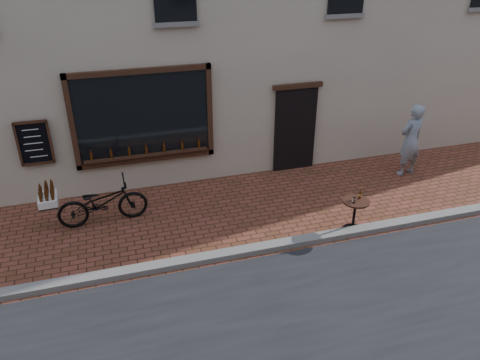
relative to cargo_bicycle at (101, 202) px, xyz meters
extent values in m
plane|color=#562E1B|center=(3.06, -2.16, -0.51)|extent=(90.00, 90.00, 0.00)
cube|color=slate|center=(3.06, -1.96, -0.45)|extent=(90.00, 0.25, 0.12)
cube|color=black|center=(1.16, 1.29, 1.34)|extent=(3.00, 0.06, 2.00)
cube|color=black|center=(1.16, 1.27, 2.40)|extent=(3.24, 0.10, 0.12)
cube|color=black|center=(1.16, 1.27, 0.28)|extent=(3.24, 0.10, 0.12)
cube|color=black|center=(-0.40, 1.27, 1.34)|extent=(0.12, 0.10, 2.24)
cube|color=black|center=(2.72, 1.27, 1.34)|extent=(0.12, 0.10, 2.24)
cube|color=black|center=(1.16, 1.22, 0.41)|extent=(2.90, 0.16, 0.05)
cube|color=black|center=(4.96, 1.30, 0.59)|extent=(1.10, 0.10, 2.20)
cube|color=black|center=(4.96, 1.27, 1.75)|extent=(1.30, 0.10, 0.12)
cube|color=black|center=(-1.24, 1.28, 0.99)|extent=(0.62, 0.04, 0.92)
cylinder|color=#3D1C07|center=(-0.09, 1.22, 0.53)|extent=(0.06, 0.06, 0.19)
cylinder|color=#3D1C07|center=(0.33, 1.22, 0.53)|extent=(0.06, 0.06, 0.19)
cylinder|color=#3D1C07|center=(0.75, 1.22, 0.53)|extent=(0.06, 0.06, 0.19)
cylinder|color=#3D1C07|center=(1.16, 1.22, 0.53)|extent=(0.06, 0.06, 0.19)
cylinder|color=#3D1C07|center=(1.58, 1.22, 0.53)|extent=(0.06, 0.06, 0.19)
cylinder|color=#3D1C07|center=(2.00, 1.22, 0.53)|extent=(0.06, 0.06, 0.19)
cylinder|color=#3D1C07|center=(2.41, 1.22, 0.53)|extent=(0.06, 0.06, 0.19)
imported|color=black|center=(0.04, 0.00, -0.01)|extent=(1.91, 0.75, 0.99)
cube|color=black|center=(-1.00, -0.05, 0.18)|extent=(0.40, 0.54, 0.03)
cube|color=white|center=(-1.00, -0.05, 0.27)|extent=(0.40, 0.57, 0.15)
cylinder|color=#3D1C07|center=(-0.88, -0.24, 0.45)|extent=(0.06, 0.06, 0.21)
cylinder|color=#3D1C07|center=(-0.99, -0.25, 0.45)|extent=(0.06, 0.06, 0.21)
cylinder|color=#3D1C07|center=(-1.10, -0.25, 0.45)|extent=(0.06, 0.06, 0.21)
cylinder|color=#3D1C07|center=(-0.89, -0.11, 0.45)|extent=(0.06, 0.06, 0.21)
cylinder|color=#3D1C07|center=(-1.00, -0.12, 0.45)|extent=(0.06, 0.06, 0.21)
cylinder|color=#3D1C07|center=(-1.11, -0.12, 0.45)|extent=(0.06, 0.06, 0.21)
cylinder|color=#3D1C07|center=(-0.90, 0.02, 0.45)|extent=(0.06, 0.06, 0.21)
cylinder|color=#3D1C07|center=(-1.01, 0.02, 0.45)|extent=(0.06, 0.06, 0.21)
cylinder|color=#3D1C07|center=(-1.12, 0.01, 0.45)|extent=(0.06, 0.06, 0.21)
cylinder|color=#3D1C07|center=(-0.90, 0.15, 0.45)|extent=(0.06, 0.06, 0.21)
cylinder|color=#3D1C07|center=(-1.01, 0.15, 0.45)|extent=(0.06, 0.06, 0.21)
cylinder|color=black|center=(5.05, -1.81, -0.49)|extent=(0.41, 0.41, 0.03)
cylinder|color=black|center=(5.05, -1.81, -0.15)|extent=(0.06, 0.06, 0.65)
cylinder|color=black|center=(5.05, -1.81, 0.19)|extent=(0.56, 0.56, 0.04)
cylinder|color=gold|center=(5.17, -1.75, 0.30)|extent=(0.06, 0.06, 0.06)
cylinder|color=white|center=(4.96, -1.87, 0.27)|extent=(0.07, 0.07, 0.12)
imported|color=gray|center=(7.66, 0.16, 0.44)|extent=(0.77, 0.59, 1.89)
camera|label=1|loc=(0.40, -9.07, 5.07)|focal=35.00mm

